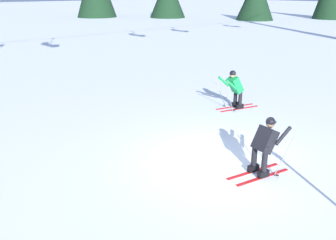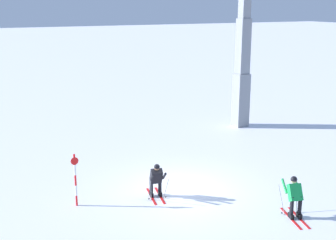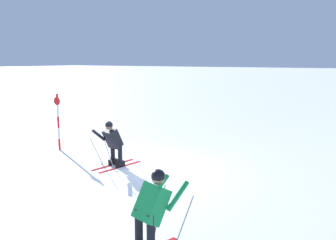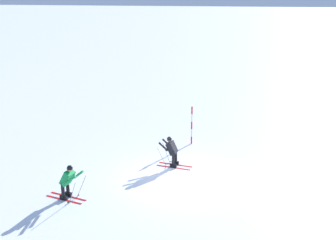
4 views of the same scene
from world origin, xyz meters
name	(u,v)px [view 1 (image 1 of 4)]	position (x,y,z in m)	size (l,w,h in m)	color
ground_plane	(219,160)	(0.00, 0.00, 0.00)	(260.00, 260.00, 0.00)	white
skier_carving_main	(265,143)	(0.22, -1.13, 0.76)	(1.60, 0.84, 1.47)	red
skier_distant_uphill	(235,87)	(3.68, 2.42, 0.79)	(1.65, 0.96, 1.52)	red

